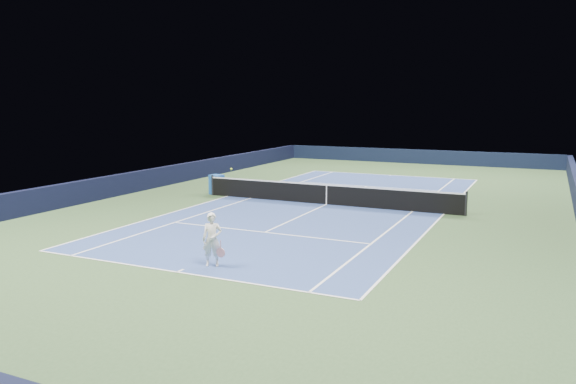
% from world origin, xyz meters
% --- Properties ---
extents(ground, '(40.00, 40.00, 0.00)m').
position_xyz_m(ground, '(0.00, 0.00, 0.00)').
color(ground, '#314C29').
rests_on(ground, ground).
extents(wall_far, '(22.00, 0.35, 1.10)m').
position_xyz_m(wall_far, '(0.00, 19.82, 0.55)').
color(wall_far, black).
rests_on(wall_far, ground).
extents(wall_left, '(0.35, 40.00, 1.10)m').
position_xyz_m(wall_left, '(-10.82, 0.00, 0.55)').
color(wall_left, black).
rests_on(wall_left, ground).
extents(court_surface, '(10.97, 23.77, 0.01)m').
position_xyz_m(court_surface, '(0.00, 0.00, 0.00)').
color(court_surface, navy).
rests_on(court_surface, ground).
extents(baseline_far, '(10.97, 0.08, 0.00)m').
position_xyz_m(baseline_far, '(0.00, 11.88, 0.01)').
color(baseline_far, white).
rests_on(baseline_far, ground).
extents(baseline_near, '(10.97, 0.08, 0.00)m').
position_xyz_m(baseline_near, '(0.00, -11.88, 0.01)').
color(baseline_near, white).
rests_on(baseline_near, ground).
extents(sideline_doubles_right, '(0.08, 23.77, 0.00)m').
position_xyz_m(sideline_doubles_right, '(5.49, 0.00, 0.01)').
color(sideline_doubles_right, white).
rests_on(sideline_doubles_right, ground).
extents(sideline_doubles_left, '(0.08, 23.77, 0.00)m').
position_xyz_m(sideline_doubles_left, '(-5.49, 0.00, 0.01)').
color(sideline_doubles_left, white).
rests_on(sideline_doubles_left, ground).
extents(sideline_singles_right, '(0.08, 23.77, 0.00)m').
position_xyz_m(sideline_singles_right, '(4.12, 0.00, 0.01)').
color(sideline_singles_right, white).
rests_on(sideline_singles_right, ground).
extents(sideline_singles_left, '(0.08, 23.77, 0.00)m').
position_xyz_m(sideline_singles_left, '(-4.12, 0.00, 0.01)').
color(sideline_singles_left, white).
rests_on(sideline_singles_left, ground).
extents(service_line_far, '(8.23, 0.08, 0.00)m').
position_xyz_m(service_line_far, '(0.00, 6.40, 0.01)').
color(service_line_far, white).
rests_on(service_line_far, ground).
extents(service_line_near, '(8.23, 0.08, 0.00)m').
position_xyz_m(service_line_near, '(0.00, -6.40, 0.01)').
color(service_line_near, white).
rests_on(service_line_near, ground).
extents(center_service_line, '(0.08, 12.80, 0.00)m').
position_xyz_m(center_service_line, '(0.00, 0.00, 0.01)').
color(center_service_line, white).
rests_on(center_service_line, ground).
extents(center_mark_far, '(0.08, 0.30, 0.00)m').
position_xyz_m(center_mark_far, '(0.00, 11.73, 0.01)').
color(center_mark_far, white).
rests_on(center_mark_far, ground).
extents(center_mark_near, '(0.08, 0.30, 0.00)m').
position_xyz_m(center_mark_near, '(0.00, -11.73, 0.01)').
color(center_mark_near, white).
rests_on(center_mark_near, ground).
extents(tennis_net, '(12.90, 0.10, 1.07)m').
position_xyz_m(tennis_net, '(0.00, 0.00, 0.50)').
color(tennis_net, black).
rests_on(tennis_net, ground).
extents(sponsor_cube, '(0.71, 0.66, 1.03)m').
position_xyz_m(sponsor_cube, '(-6.40, 0.41, 0.51)').
color(sponsor_cube, blue).
rests_on(sponsor_cube, ground).
extents(tennis_player, '(0.81, 1.33, 2.84)m').
position_xyz_m(tennis_player, '(0.59, -10.91, 0.81)').
color(tennis_player, white).
rests_on(tennis_player, ground).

